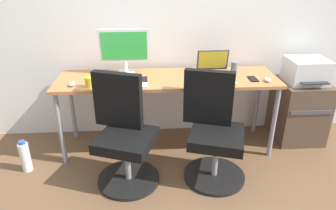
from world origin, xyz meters
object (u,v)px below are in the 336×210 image
Objects in this scene: office_chair_right at (213,132)px; coffee_mug at (90,82)px; desktop_monitor at (124,48)px; open_laptop at (214,69)px; office_chair_left at (124,136)px; water_bottle_on_floor at (25,156)px; printer at (306,71)px; side_cabinet at (298,110)px.

office_chair_right is 1.16m from coffee_mug.
desktop_monitor is 1.55× the size of open_laptop.
coffee_mug is (-1.15, -0.27, -0.01)m from open_laptop.
office_chair_left is 0.76m from office_chair_right.
water_bottle_on_floor is 0.91m from coffee_mug.
desktop_monitor reaches higher than printer.
office_chair_left is at bearing -179.93° from office_chair_right.
office_chair_left reaches higher than coffee_mug.
open_laptop is (-0.94, -0.02, 0.49)m from side_cabinet.
office_chair_right reaches higher than side_cabinet.
desktop_monitor is 5.22× the size of coffee_mug.
office_chair_right is at bearing -5.27° from water_bottle_on_floor.
coffee_mug is at bearing -166.94° from open_laptop.
desktop_monitor is at bearing 27.99° from water_bottle_on_floor.
office_chair_right reaches higher than water_bottle_on_floor.
open_laptop is at bearing 80.50° from office_chair_right.
open_laptop is (1.77, 0.41, 0.66)m from water_bottle_on_floor.
coffee_mug reaches higher than water_bottle_on_floor.
office_chair_right is 10.22× the size of coffee_mug.
coffee_mug is (-2.09, -0.28, 0.48)m from side_cabinet.
office_chair_left is 1.09m from open_laptop.
printer is 2.11m from coffee_mug.
printer is 1.82m from desktop_monitor.
water_bottle_on_floor is 1.35m from desktop_monitor.
office_chair_left is 0.87m from desktop_monitor.
open_laptop is 1.18m from coffee_mug.
office_chair_left is at bearing -146.74° from open_laptop.
side_cabinet is at bearing 90.00° from printer.
office_chair_left is 3.03× the size of open_laptop.
water_bottle_on_floor is at bearing -167.48° from coffee_mug.
office_chair_right is at bearing -15.54° from coffee_mug.
side_cabinet is 6.99× the size of coffee_mug.
printer is at bearing 8.81° from water_bottle_on_floor.
printer is 1.29× the size of open_laptop.
office_chair_left is 0.97m from water_bottle_on_floor.
open_laptop reaches higher than office_chair_right.
open_laptop reaches higher than office_chair_left.
open_laptop is at bearing -5.47° from desktop_monitor.
open_laptop reaches higher than coffee_mug.
water_bottle_on_floor is at bearing -171.17° from side_cabinet.
desktop_monitor is (0.92, 0.49, 0.86)m from water_bottle_on_floor.
water_bottle_on_floor is 0.65× the size of desktop_monitor.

